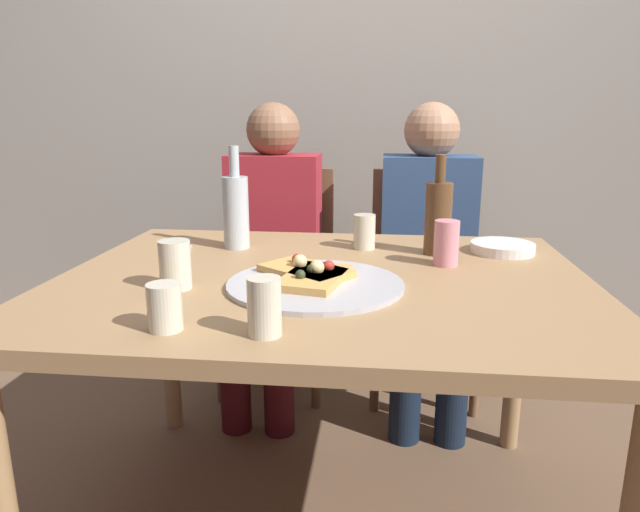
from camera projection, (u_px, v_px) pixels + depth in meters
back_wall at (354, 74)px, 2.58m from camera, size 6.00×0.10×2.60m
dining_table at (323, 304)px, 1.45m from camera, size 1.33×1.04×0.73m
pizza_tray at (315, 284)px, 1.34m from camera, size 0.42×0.42×0.01m
pizza_slice_last at (305, 270)px, 1.40m from camera, size 0.25×0.24×0.05m
pizza_slice_extra at (315, 276)px, 1.34m from camera, size 0.17×0.24×0.05m
wine_bottle at (438, 216)px, 1.62m from camera, size 0.08×0.08×0.29m
beer_bottle at (236, 210)px, 1.70m from camera, size 0.08×0.08×0.31m
tumbler_near at (264, 307)px, 1.03m from camera, size 0.06×0.06×0.11m
tumbler_far at (165, 307)px, 1.06m from camera, size 0.07×0.07×0.09m
wine_glass at (175, 265)px, 1.31m from camera, size 0.07×0.07×0.11m
short_glass at (364, 232)px, 1.70m from camera, size 0.07×0.07×0.10m
soda_can at (446, 243)px, 1.51m from camera, size 0.07×0.07×0.12m
plate_stack at (503, 248)px, 1.66m from camera, size 0.18×0.18×0.03m
table_knife at (183, 255)px, 1.63m from camera, size 0.06×0.22×0.01m
chair_left at (279, 262)px, 2.40m from camera, size 0.44×0.44×0.90m
chair_right at (424, 267)px, 2.33m from camera, size 0.44×0.44×0.90m
guest_in_sweater at (271, 241)px, 2.22m from camera, size 0.36×0.56×1.17m
guest_in_beanie at (428, 245)px, 2.15m from camera, size 0.36×0.56×1.17m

